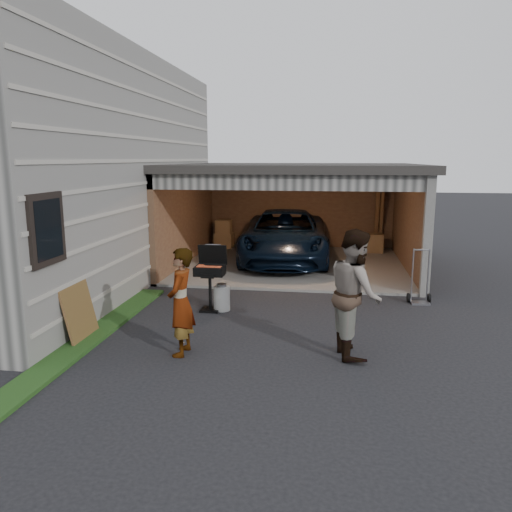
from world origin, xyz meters
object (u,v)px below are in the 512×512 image
at_px(plywood_panel, 79,312).
at_px(bbq_grill, 210,273).
at_px(minivan, 285,238).
at_px(woman, 181,302).
at_px(man, 355,293).
at_px(hand_truck, 420,293).
at_px(propane_tank, 222,298).

bearing_deg(plywood_panel, bbq_grill, 47.79).
xyz_separation_m(bbq_grill, plywood_panel, (-1.80, -1.98, -0.30)).
bearing_deg(bbq_grill, plywood_panel, -132.21).
bearing_deg(minivan, woman, -100.58).
bearing_deg(plywood_panel, man, 0.54).
bearing_deg(woman, bbq_grill, -177.87).
bearing_deg(minivan, hand_truck, -53.32).
xyz_separation_m(minivan, propane_tank, (-0.82, -5.03, -0.49)).
bearing_deg(bbq_grill, woman, -87.55).
bearing_deg(man, bbq_grill, 43.17).
relative_size(bbq_grill, propane_tank, 2.65).
distance_m(man, hand_truck, 3.55).
bearing_deg(propane_tank, hand_truck, 15.60).
relative_size(woman, man, 0.85).
distance_m(minivan, woman, 7.46).
height_order(woman, bbq_grill, woman).
relative_size(man, bbq_grill, 1.52).
height_order(bbq_grill, hand_truck, bbq_grill).
distance_m(bbq_grill, propane_tank, 0.58).
relative_size(woman, propane_tank, 3.43).
distance_m(propane_tank, hand_truck, 4.24).
bearing_deg(bbq_grill, propane_tank, 7.31).
xyz_separation_m(minivan, plywood_panel, (-2.85, -7.04, -0.25)).
height_order(plywood_panel, hand_truck, hand_truck).
bearing_deg(hand_truck, woman, -143.86).
xyz_separation_m(woman, hand_truck, (4.21, 3.51, -0.63)).
xyz_separation_m(woman, bbq_grill, (-0.10, 2.34, -0.07)).
bearing_deg(hand_truck, minivan, 126.28).
bearing_deg(man, propane_tank, 40.46).
bearing_deg(minivan, bbq_grill, -104.98).
bearing_deg(propane_tank, woman, -93.02).
bearing_deg(propane_tank, bbq_grill, -172.69).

